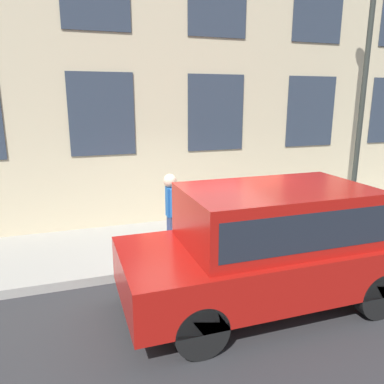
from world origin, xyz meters
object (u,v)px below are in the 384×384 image
(parked_truck_red_near, at_px, (271,240))
(street_lamp, at_px, (368,52))
(person, at_px, (170,206))
(fire_hydrant, at_px, (213,231))

(parked_truck_red_near, height_order, street_lamp, street_lamp)
(parked_truck_red_near, bearing_deg, person, 26.71)
(parked_truck_red_near, bearing_deg, street_lamp, -56.60)
(street_lamp, bearing_deg, fire_hydrant, 98.56)
(person, xyz_separation_m, parked_truck_red_near, (-2.07, -1.04, -0.06))
(fire_hydrant, xyz_separation_m, street_lamp, (0.59, -3.90, 3.61))
(parked_truck_red_near, distance_m, street_lamp, 5.41)
(fire_hydrant, relative_size, street_lamp, 0.13)
(person, height_order, parked_truck_red_near, parked_truck_red_near)
(person, xyz_separation_m, street_lamp, (0.36, -4.73, 3.07))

